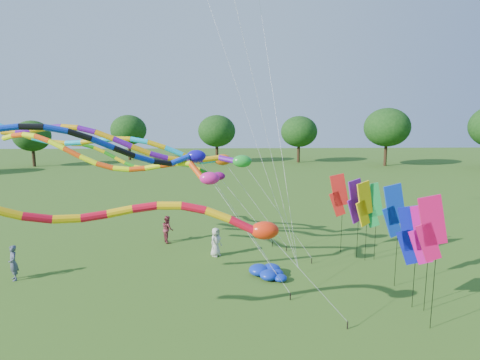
{
  "coord_description": "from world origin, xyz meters",
  "views": [
    {
      "loc": [
        -1.08,
        -14.88,
        7.86
      ],
      "look_at": [
        -0.42,
        3.83,
        4.8
      ],
      "focal_mm": 30.0,
      "sensor_mm": 36.0,
      "label": 1
    }
  ],
  "objects_px": {
    "tube_kite_red": "(134,215)",
    "person_b": "(13,263)",
    "blue_nylon_heap": "(269,273)",
    "person_a": "(216,242)",
    "tube_kite_orange": "(129,162)",
    "person_c": "(168,229)"
  },
  "relations": [
    {
      "from": "tube_kite_red",
      "to": "person_b",
      "type": "bearing_deg",
      "value": 134.82
    },
    {
      "from": "blue_nylon_heap",
      "to": "tube_kite_red",
      "type": "bearing_deg",
      "value": -132.04
    },
    {
      "from": "tube_kite_red",
      "to": "blue_nylon_heap",
      "type": "xyz_separation_m",
      "value": [
        5.08,
        5.63,
        -4.39
      ]
    },
    {
      "from": "person_a",
      "to": "tube_kite_orange",
      "type": "bearing_deg",
      "value": 168.3
    },
    {
      "from": "tube_kite_red",
      "to": "person_b",
      "type": "relative_size",
      "value": 8.54
    },
    {
      "from": "tube_kite_orange",
      "to": "person_c",
      "type": "xyz_separation_m",
      "value": [
        0.74,
        5.97,
        -4.91
      ]
    },
    {
      "from": "blue_nylon_heap",
      "to": "person_b",
      "type": "relative_size",
      "value": 1.05
    },
    {
      "from": "tube_kite_red",
      "to": "person_b",
      "type": "xyz_separation_m",
      "value": [
        -7.2,
        5.78,
        -3.77
      ]
    },
    {
      "from": "tube_kite_red",
      "to": "person_c",
      "type": "distance_m",
      "value": 11.98
    },
    {
      "from": "tube_kite_orange",
      "to": "person_b",
      "type": "relative_size",
      "value": 7.83
    },
    {
      "from": "person_c",
      "to": "tube_kite_red",
      "type": "bearing_deg",
      "value": 159.55
    },
    {
      "from": "person_a",
      "to": "person_b",
      "type": "xyz_separation_m",
      "value": [
        -9.6,
        -2.97,
        0.04
      ]
    },
    {
      "from": "blue_nylon_heap",
      "to": "person_c",
      "type": "height_order",
      "value": "person_c"
    },
    {
      "from": "tube_kite_orange",
      "to": "person_b",
      "type": "bearing_deg",
      "value": -166.88
    },
    {
      "from": "blue_nylon_heap",
      "to": "person_c",
      "type": "relative_size",
      "value": 1.07
    },
    {
      "from": "person_a",
      "to": "tube_kite_red",
      "type": "bearing_deg",
      "value": -158.76
    },
    {
      "from": "tube_kite_orange",
      "to": "person_c",
      "type": "height_order",
      "value": "tube_kite_orange"
    },
    {
      "from": "person_b",
      "to": "person_c",
      "type": "bearing_deg",
      "value": 92.27
    },
    {
      "from": "blue_nylon_heap",
      "to": "person_c",
      "type": "bearing_deg",
      "value": 135.08
    },
    {
      "from": "person_a",
      "to": "person_b",
      "type": "distance_m",
      "value": 10.05
    },
    {
      "from": "tube_kite_red",
      "to": "tube_kite_orange",
      "type": "bearing_deg",
      "value": 98.08
    },
    {
      "from": "tube_kite_orange",
      "to": "blue_nylon_heap",
      "type": "height_order",
      "value": "tube_kite_orange"
    }
  ]
}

